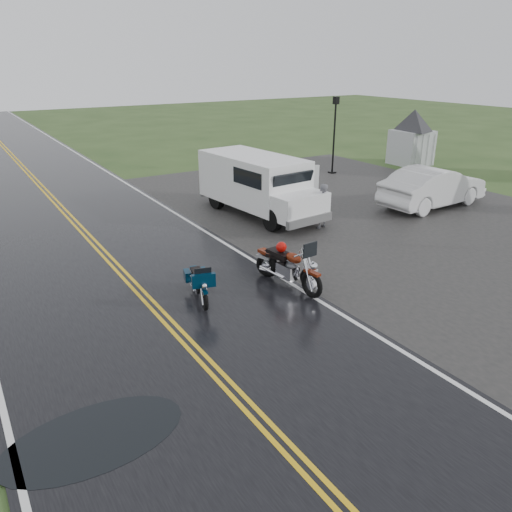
# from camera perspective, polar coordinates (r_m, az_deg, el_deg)

# --- Properties ---
(ground) EXTENTS (120.00, 120.00, 0.00)m
(ground) POSITION_cam_1_polar(r_m,az_deg,el_deg) (11.11, -6.90, -10.91)
(ground) COLOR #2D471E
(ground) RESTS_ON ground
(road) EXTENTS (8.00, 100.00, 0.04)m
(road) POSITION_cam_1_polar(r_m,az_deg,el_deg) (19.86, -19.49, 3.01)
(road) COLOR black
(road) RESTS_ON ground
(parking_pad) EXTENTS (14.00, 24.00, 0.03)m
(parking_pad) POSITION_cam_1_polar(r_m,az_deg,el_deg) (20.95, 14.86, 4.46)
(parking_pad) COLOR black
(parking_pad) RESTS_ON ground
(visitor_center) EXTENTS (16.00, 10.00, 4.80)m
(visitor_center) POSITION_cam_1_polar(r_m,az_deg,el_deg) (31.67, 17.58, 14.25)
(visitor_center) COLOR #A8AAAD
(visitor_center) RESTS_ON ground
(motorcycle_red) EXTENTS (1.15, 2.59, 1.49)m
(motorcycle_red) POSITION_cam_1_polar(r_m,az_deg,el_deg) (13.03, 6.44, -2.05)
(motorcycle_red) COLOR #5D1B0A
(motorcycle_red) RESTS_ON ground
(motorcycle_teal) EXTENTS (1.15, 1.99, 1.11)m
(motorcycle_teal) POSITION_cam_1_polar(r_m,az_deg,el_deg) (12.48, -5.91, -4.10)
(motorcycle_teal) COLOR #042035
(motorcycle_teal) RESTS_ON ground
(motorcycle_silver) EXTENTS (1.41, 2.21, 1.23)m
(motorcycle_silver) POSITION_cam_1_polar(r_m,az_deg,el_deg) (13.57, 6.21, -1.65)
(motorcycle_silver) COLOR #989A9F
(motorcycle_silver) RESTS_ON ground
(van_white) EXTENTS (2.84, 6.33, 2.42)m
(van_white) POSITION_cam_1_polar(r_m,az_deg,el_deg) (18.09, 1.91, 6.44)
(van_white) COLOR white
(van_white) RESTS_ON ground
(person_at_van) EXTENTS (0.71, 0.58, 1.67)m
(person_at_van) POSITION_cam_1_polar(r_m,az_deg,el_deg) (18.70, 7.52, 5.59)
(person_at_van) COLOR #535359
(person_at_van) RESTS_ON ground
(sedan_white) EXTENTS (5.18, 1.98, 1.69)m
(sedan_white) POSITION_cam_1_polar(r_m,az_deg,el_deg) (22.67, 19.57, 7.39)
(sedan_white) COLOR silver
(sedan_white) RESTS_ON ground
(lamp_post_far_right) EXTENTS (0.35, 0.35, 4.14)m
(lamp_post_far_right) POSITION_cam_1_polar(r_m,az_deg,el_deg) (28.06, 8.92, 13.45)
(lamp_post_far_right) COLOR black
(lamp_post_far_right) RESTS_ON ground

